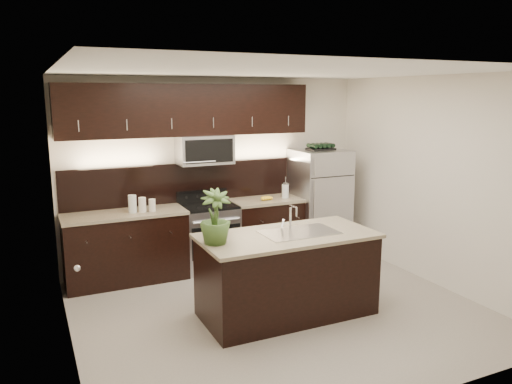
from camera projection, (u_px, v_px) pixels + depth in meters
ground at (279, 310)px, 5.78m from camera, size 4.50×4.50×0.00m
room_walls at (273, 166)px, 5.38m from camera, size 4.52×4.02×2.71m
counter_run at (195, 238)px, 7.01m from camera, size 3.51×0.65×0.94m
upper_fixtures at (191, 118)px, 6.83m from camera, size 3.49×0.40×1.66m
island at (287, 274)px, 5.60m from camera, size 1.96×0.96×0.94m
sink_faucet at (299, 231)px, 5.58m from camera, size 0.84×0.50×0.28m
refrigerator at (319, 202)px, 7.72m from camera, size 0.79×0.71×1.63m
wine_rack at (321, 147)px, 7.55m from camera, size 0.40×0.25×0.10m
plant at (215, 217)px, 5.11m from camera, size 0.33×0.33×0.57m
canisters at (140, 204)px, 6.52m from camera, size 0.34×0.14×0.23m
french_press at (285, 190)px, 7.43m from camera, size 0.11×0.11×0.31m
bananas at (263, 198)px, 7.26m from camera, size 0.20×0.16×0.06m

